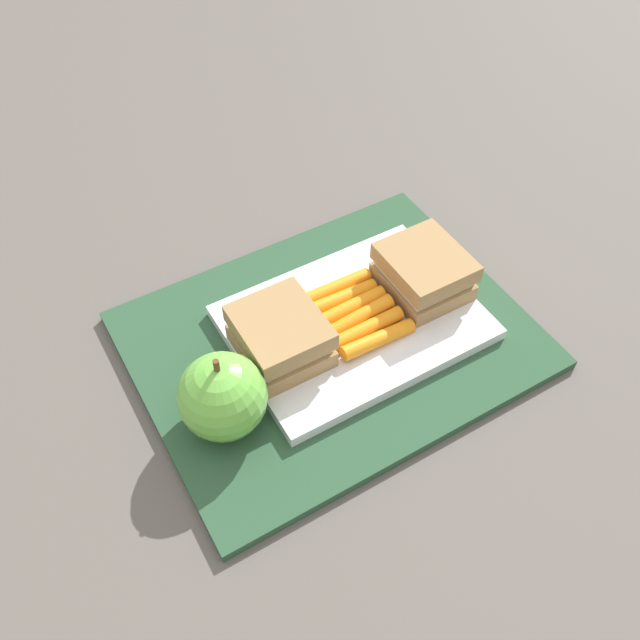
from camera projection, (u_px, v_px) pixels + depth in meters
name	position (u px, v px, depth m)	size (l,w,h in m)	color
ground_plane	(331.00, 343.00, 0.66)	(2.40, 2.40, 0.00)	#56514C
lunchbag_mat	(331.00, 340.00, 0.65)	(0.36, 0.28, 0.01)	#284C33
food_tray	(354.00, 322.00, 0.65)	(0.23, 0.17, 0.01)	white
sandwich_half_left	(424.00, 272.00, 0.66)	(0.07, 0.08, 0.04)	#9E7A4C
sandwich_half_right	(281.00, 336.00, 0.60)	(0.07, 0.08, 0.04)	#9E7A4C
carrot_sticks_bundle	(354.00, 313.00, 0.64)	(0.08, 0.09, 0.02)	orange
apple	(222.00, 396.00, 0.56)	(0.07, 0.07, 0.09)	#66B742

